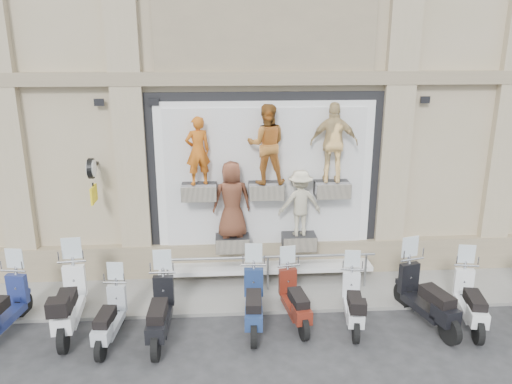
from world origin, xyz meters
The scene contains 15 objects.
ground centered at (0.00, 0.00, 0.00)m, with size 90.00×90.00×0.00m, color #29292C.
sidewalk centered at (0.00, 2.10, 0.04)m, with size 16.00×2.20×0.08m, color gray.
building centered at (0.00, 7.00, 6.00)m, with size 14.00×8.60×12.00m, color tan, non-canonical shape.
shop_vitrine centered at (0.09, 2.74, 2.45)m, with size 5.60×0.83×4.30m.
guard_rail centered at (0.00, 2.00, 0.47)m, with size 5.06×0.10×0.93m, color #9EA0A5, non-canonical shape.
clock_sign_bracket centered at (-3.90, 2.47, 2.80)m, with size 0.10×0.80×1.02m.
scooter_a centered at (-5.40, 0.60, 0.80)m, with size 0.57×1.96×1.59m, color navy, non-canonical shape.
scooter_b centered at (-4.12, 0.70, 0.87)m, with size 0.62×2.13×1.73m, color white, non-canonical shape.
scooter_c centered at (-3.24, 0.25, 0.71)m, with size 0.51×1.74×1.41m, color #A8ADB6, non-canonical shape.
scooter_d centered at (-2.27, 0.28, 0.80)m, with size 0.58×1.98×1.61m, color black, non-canonical shape.
scooter_e centered at (-0.42, 0.56, 0.79)m, with size 0.57×1.94×1.58m, color navy, non-canonical shape.
scooter_f centered at (0.44, 0.68, 0.73)m, with size 0.53×1.81×1.47m, color #5D1B10, non-canonical shape.
scooter_g centered at (1.62, 0.50, 0.71)m, with size 0.51×1.75×1.42m, color silver, non-canonical shape.
scooter_h centered at (3.13, 0.42, 0.84)m, with size 0.61×2.08×1.69m, color black, non-canonical shape.
scooter_i centered at (4.01, 0.33, 0.76)m, with size 0.55×1.88×1.53m, color silver, non-canonical shape.
Camera 1 is at (-0.99, -8.47, 5.63)m, focal length 35.00 mm.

